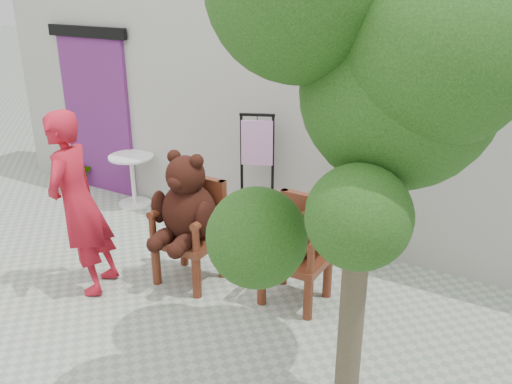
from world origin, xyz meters
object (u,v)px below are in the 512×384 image
(chair_small, at_px, (298,243))
(tree, at_px, (387,18))
(cafe_table, at_px, (133,174))
(stool_bucket, at_px, (351,206))
(display_stand, at_px, (257,191))
(chair_big, at_px, (188,211))
(person, at_px, (78,204))

(chair_small, relative_size, tree, 0.28)
(chair_small, distance_m, cafe_table, 3.13)
(stool_bucket, xyz_separation_m, tree, (0.84, -1.98, 2.07))
(chair_small, relative_size, display_stand, 0.67)
(display_stand, bearing_deg, chair_big, -116.91)
(tree, bearing_deg, chair_small, 134.34)
(person, bearing_deg, chair_small, 95.68)
(display_stand, relative_size, tree, 0.42)
(display_stand, bearing_deg, stool_bucket, -22.68)
(cafe_table, bearing_deg, stool_bucket, 0.02)
(stool_bucket, bearing_deg, display_stand, -179.78)
(person, bearing_deg, cafe_table, -169.28)
(chair_big, xyz_separation_m, stool_bucket, (1.24, 1.22, -0.13))
(chair_big, height_order, chair_small, chair_big)
(chair_big, relative_size, chair_small, 1.35)
(chair_small, xyz_separation_m, display_stand, (-1.01, 0.96, -0.01))
(cafe_table, distance_m, display_stand, 1.97)
(chair_big, xyz_separation_m, person, (-0.82, -0.63, 0.13))
(display_stand, height_order, stool_bucket, display_stand)
(cafe_table, height_order, stool_bucket, stool_bucket)
(person, bearing_deg, display_stand, 134.91)
(chair_big, height_order, stool_bucket, stool_bucket)
(stool_bucket, relative_size, tree, 0.40)
(stool_bucket, bearing_deg, person, -138.08)
(person, height_order, tree, tree)
(chair_big, distance_m, display_stand, 1.23)
(display_stand, height_order, tree, tree)
(tree, bearing_deg, person, 177.50)
(cafe_table, xyz_separation_m, tree, (3.96, -1.98, 2.27))
(chair_big, height_order, tree, tree)
(stool_bucket, height_order, tree, tree)
(cafe_table, bearing_deg, chair_small, -18.02)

